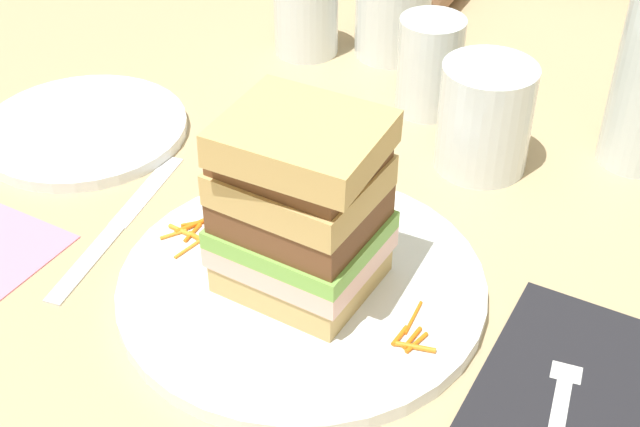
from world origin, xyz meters
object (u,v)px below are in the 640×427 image
juice_glass (484,124)px  side_plate (84,129)px  sandwich (301,206)px  empty_tumbler_2 (393,13)px  fork (561,403)px  main_plate (302,286)px  knife (116,227)px  empty_tumbler_1 (430,65)px  empty_tumbler_0 (306,15)px  napkin_dark (565,381)px

juice_glass → side_plate: bearing=-161.7°
sandwich → empty_tumbler_2: bearing=103.0°
fork → juice_glass: size_ratio=1.73×
main_plate → knife: 0.17m
knife → empty_tumbler_2: bearing=77.9°
main_plate → fork: 0.20m
empty_tumbler_1 → empty_tumbler_2: empty_tumbler_1 is taller
juice_glass → knife: bearing=-137.1°
sandwich → empty_tumbler_0: (-0.17, 0.35, -0.04)m
empty_tumbler_2 → empty_tumbler_1: bearing=-50.8°
main_plate → fork: main_plate is taller
napkin_dark → empty_tumbler_0: bearing=136.5°
knife → side_plate: size_ratio=1.05×
main_plate → napkin_dark: main_plate is taller
knife → empty_tumbler_1: empty_tumbler_1 is taller
napkin_dark → empty_tumbler_1: bearing=125.4°
empty_tumbler_1 → empty_tumbler_2: size_ratio=1.01×
sandwich → empty_tumbler_1: (-0.01, 0.29, -0.03)m
knife → empty_tumbler_2: 0.39m
empty_tumbler_1 → empty_tumbler_2: 0.12m
napkin_dark → juice_glass: juice_glass is taller
juice_glass → side_plate: (-0.34, -0.11, -0.04)m
empty_tumbler_0 → empty_tumbler_1: (0.16, -0.06, 0.01)m
napkin_dark → knife: bearing=179.4°
napkin_dark → empty_tumbler_1: 0.36m
sandwich → juice_glass: 0.23m
juice_glass → empty_tumbler_2: 0.22m
fork → empty_tumbler_0: 0.52m
knife → empty_tumbler_2: (0.08, 0.38, 0.04)m
main_plate → juice_glass: bearing=73.5°
side_plate → empty_tumbler_0: bearing=65.8°
empty_tumbler_2 → main_plate: bearing=-77.1°
sandwich → napkin_dark: 0.21m
juice_glass → empty_tumbler_1: bearing=137.3°
main_plate → empty_tumbler_1: 0.29m
sandwich → knife: 0.19m
juice_glass → side_plate: juice_glass is taller
napkin_dark → side_plate: (-0.47, 0.11, 0.00)m
main_plate → juice_glass: juice_glass is taller
empty_tumbler_1 → juice_glass: bearing=-42.7°
sandwich → empty_tumbler_2: size_ratio=1.51×
empty_tumbler_1 → side_plate: (-0.27, -0.18, -0.04)m
fork → juice_glass: 0.28m
main_plate → knife: size_ratio=1.34×
empty_tumbler_0 → fork: bearing=-45.1°
empty_tumbler_1 → empty_tumbler_0: bearing=160.3°
main_plate → sandwich: sandwich is taller
fork → juice_glass: juice_glass is taller
empty_tumbler_0 → empty_tumbler_1: 0.17m
napkin_dark → knife: (-0.36, 0.00, 0.00)m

